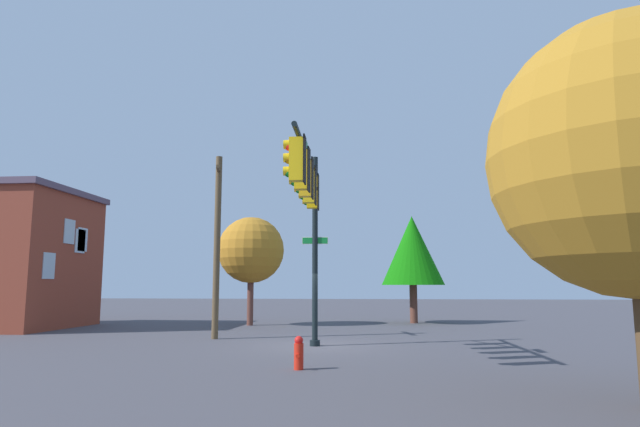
{
  "coord_description": "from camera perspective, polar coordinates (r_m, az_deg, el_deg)",
  "views": [
    {
      "loc": [
        18.72,
        1.94,
        2.12
      ],
      "look_at": [
        -0.28,
        0.15,
        4.69
      ],
      "focal_mm": 29.7,
      "sensor_mm": 36.0,
      "label": 1
    }
  ],
  "objects": [
    {
      "name": "tree_far",
      "position": [
        30.24,
        9.92,
        -3.96
      ],
      "size": [
        3.48,
        3.48,
        5.96
      ],
      "color": "brown",
      "rests_on": "ground_plane"
    },
    {
      "name": "fire_hydrant",
      "position": [
        13.77,
        -2.31,
        -14.78
      ],
      "size": [
        0.33,
        0.24,
        0.83
      ],
      "color": "red",
      "rests_on": "ground_plane"
    },
    {
      "name": "ground_plane",
      "position": [
        18.94,
        -0.56,
        -14.08
      ],
      "size": [
        120.0,
        120.0,
        0.0
      ],
      "primitive_type": "plane",
      "color": "#45434A"
    },
    {
      "name": "signal_pole_assembly",
      "position": [
        16.31,
        -1.39,
        2.02
      ],
      "size": [
        6.67,
        0.94,
        6.72
      ],
      "color": "black",
      "rests_on": "ground_plane"
    },
    {
      "name": "tree_mid",
      "position": [
        11.24,
        30.75,
        5.3
      ],
      "size": [
        5.2,
        5.2,
        7.04
      ],
      "color": "#503922",
      "rests_on": "ground_plane"
    },
    {
      "name": "tree_near",
      "position": [
        28.44,
        -7.43,
        -3.94
      ],
      "size": [
        3.51,
        3.51,
        5.7
      ],
      "color": "brown",
      "rests_on": "ground_plane"
    },
    {
      "name": "brick_building",
      "position": [
        30.73,
        -30.83,
        -4.13
      ],
      "size": [
        6.71,
        7.2,
        6.83
      ],
      "color": "brown",
      "rests_on": "ground_plane"
    },
    {
      "name": "utility_pole",
      "position": [
        21.66,
        -11.03,
        -3.03
      ],
      "size": [
        1.78,
        0.53,
        7.32
      ],
      "color": "brown",
      "rests_on": "ground_plane"
    }
  ]
}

